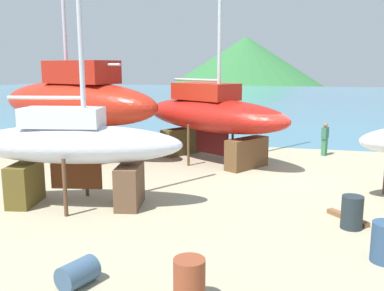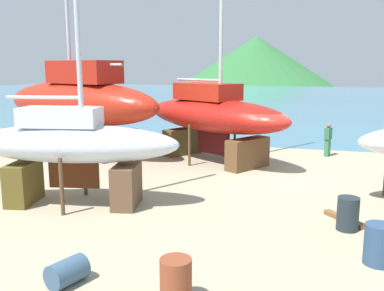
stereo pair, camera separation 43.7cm
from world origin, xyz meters
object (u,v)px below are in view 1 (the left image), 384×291
(sailboat_mid_port, at_px, (74,146))
(barrel_rust_mid, at_px, (352,212))
(barrel_rust_far, at_px, (189,281))
(sailboat_far_slipway, at_px, (76,102))
(worker, at_px, (325,139))
(sailboat_small_center, at_px, (211,115))
(barrel_ochre, at_px, (78,273))

(sailboat_mid_port, height_order, barrel_rust_mid, sailboat_mid_port)
(barrel_rust_far, xyz_separation_m, barrel_rust_mid, (3.36, 4.71, 0.01))
(sailboat_mid_port, distance_m, barrel_rust_far, 6.93)
(sailboat_mid_port, relative_size, barrel_rust_far, 11.99)
(sailboat_far_slipway, xyz_separation_m, worker, (12.17, 2.51, -1.78))
(sailboat_small_center, relative_size, barrel_rust_far, 16.10)
(sailboat_far_slipway, height_order, barrel_rust_far, sailboat_far_slipway)
(sailboat_far_slipway, xyz_separation_m, barrel_rust_mid, (12.36, -7.47, -2.16))
(sailboat_small_center, bearing_deg, barrel_rust_mid, -22.23)
(barrel_ochre, xyz_separation_m, barrel_rust_far, (2.34, -0.09, 0.18))
(sailboat_small_center, height_order, barrel_ochre, sailboat_small_center)
(worker, bearing_deg, barrel_rust_far, -79.77)
(sailboat_far_slipway, distance_m, worker, 12.55)
(sailboat_far_slipway, distance_m, barrel_ochre, 14.00)
(sailboat_small_center, relative_size, sailboat_far_slipway, 0.92)
(worker, relative_size, barrel_ochre, 2.10)
(barrel_rust_mid, bearing_deg, sailboat_mid_port, -179.72)
(sailboat_mid_port, bearing_deg, sailboat_small_center, 58.89)
(worker, bearing_deg, barrel_ochre, -88.26)
(sailboat_small_center, bearing_deg, worker, 57.33)
(barrel_ochre, height_order, barrel_rust_mid, barrel_rust_mid)
(sailboat_small_center, bearing_deg, barrel_ochre, -59.56)
(worker, relative_size, barrel_rust_mid, 1.79)
(worker, bearing_deg, sailboat_far_slipway, -145.96)
(sailboat_mid_port, distance_m, sailboat_far_slipway, 8.58)
(sailboat_mid_port, xyz_separation_m, barrel_rust_far, (4.91, -4.67, -1.47))
(sailboat_far_slipway, bearing_deg, barrel_rust_far, 145.63)
(barrel_ochre, height_order, barrel_rust_far, barrel_rust_far)
(barrel_ochre, bearing_deg, sailboat_far_slipway, 118.88)
(sailboat_mid_port, relative_size, worker, 6.49)
(barrel_rust_far, height_order, barrel_rust_mid, barrel_rust_mid)
(sailboat_mid_port, bearing_deg, barrel_rust_far, -53.87)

